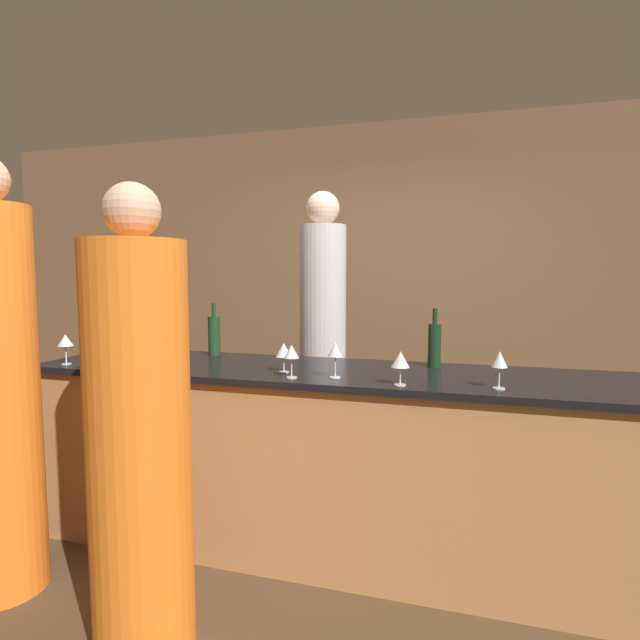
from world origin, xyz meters
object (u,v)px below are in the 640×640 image
at_px(guest_0, 139,440).
at_px(wine_bottle_1, 434,344).
at_px(wine_bottle_0, 214,335).
at_px(bartender, 323,351).

bearing_deg(guest_0, wine_bottle_1, 46.54).
bearing_deg(wine_bottle_0, guest_0, -76.02).
bearing_deg(bartender, guest_0, 80.17).
distance_m(guest_0, wine_bottle_1, 1.55).
xyz_separation_m(bartender, wine_bottle_1, (0.77, -0.51, 0.15)).
bearing_deg(wine_bottle_1, guest_0, -133.46).
distance_m(bartender, wine_bottle_0, 0.75).
bearing_deg(guest_0, bartender, 80.17).
bearing_deg(wine_bottle_0, bartender, 40.06).
xyz_separation_m(bartender, guest_0, (-0.28, -1.61, -0.13)).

